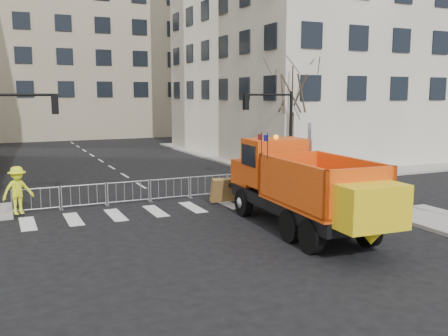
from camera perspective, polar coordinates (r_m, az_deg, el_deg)
name	(u,v)px	position (r m, az deg, el deg)	size (l,w,h in m)	color
ground	(229,240)	(18.22, 0.61, -8.24)	(120.00, 120.00, 0.00)	black
sidewalk_back	(159,195)	(25.92, -7.43, -3.11)	(64.00, 5.00, 0.15)	gray
building_far	(55,40)	(68.53, -18.79, 13.65)	(30.00, 18.00, 24.00)	gray
traffic_light_right	(291,137)	(30.00, 7.61, 3.52)	(0.18, 0.18, 5.40)	black
crowd_barriers	(150,190)	(24.77, -8.49, -2.55)	(12.60, 0.60, 1.10)	#9EA0A5
street_tree	(292,118)	(31.15, 7.76, 5.63)	(3.00, 3.00, 7.50)	#382B21
plow_truck	(303,185)	(19.23, 9.01, -1.90)	(3.58, 10.63, 4.07)	black
cop_a	(246,185)	(24.13, 2.54, -1.91)	(0.66, 0.43, 1.80)	black
cop_b	(241,181)	(25.40, 1.98, -1.52)	(0.82, 0.64, 1.68)	black
cop_c	(273,185)	(23.44, 5.58, -1.94)	(1.20, 0.50, 2.05)	black
worker	(18,190)	(22.98, -22.51, -2.36)	(1.33, 0.76, 2.06)	#EDF71D
newspaper_box	(264,176)	(28.06, 4.58, -0.89)	(0.45, 0.40, 1.10)	maroon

